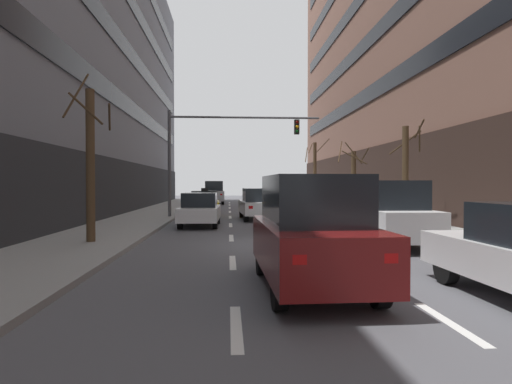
{
  "coord_description": "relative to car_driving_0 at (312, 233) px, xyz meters",
  "views": [
    {
      "loc": [
        -1.63,
        -14.04,
        1.99
      ],
      "look_at": [
        0.66,
        22.18,
        1.31
      ],
      "focal_mm": 30.79,
      "sensor_mm": 36.0,
      "label": 1
    }
  ],
  "objects": [
    {
      "name": "ground_plane",
      "position": [
        0.06,
        5.88,
        -1.07
      ],
      "size": [
        120.0,
        120.0,
        0.0
      ],
      "primitive_type": "plane",
      "color": "#515156"
    },
    {
      "name": "sidewalk_left",
      "position": [
        -6.33,
        5.88,
        -1.0
      ],
      "size": [
        3.65,
        80.0,
        0.14
      ],
      "primitive_type": "cube",
      "color": "gray",
      "rests_on": "ground"
    },
    {
      "name": "sidewalk_right",
      "position": [
        6.45,
        5.88,
        -1.0
      ],
      "size": [
        3.65,
        80.0,
        0.14
      ],
      "primitive_type": "cube",
      "color": "gray",
      "rests_on": "ground"
    },
    {
      "name": "lane_stripe_l1_s2",
      "position": [
        -1.46,
        -2.12,
        -1.06
      ],
      "size": [
        0.16,
        2.0,
        0.01
      ],
      "primitive_type": "cube",
      "color": "silver",
      "rests_on": "ground"
    },
    {
      "name": "lane_stripe_l1_s3",
      "position": [
        -1.46,
        2.88,
        -1.06
      ],
      "size": [
        0.16,
        2.0,
        0.01
      ],
      "primitive_type": "cube",
      "color": "silver",
      "rests_on": "ground"
    },
    {
      "name": "lane_stripe_l1_s4",
      "position": [
        -1.46,
        7.88,
        -1.06
      ],
      "size": [
        0.16,
        2.0,
        0.01
      ],
      "primitive_type": "cube",
      "color": "silver",
      "rests_on": "ground"
    },
    {
      "name": "lane_stripe_l1_s5",
      "position": [
        -1.46,
        12.88,
        -1.06
      ],
      "size": [
        0.16,
        2.0,
        0.01
      ],
      "primitive_type": "cube",
      "color": "silver",
      "rests_on": "ground"
    },
    {
      "name": "lane_stripe_l1_s6",
      "position": [
        -1.46,
        17.88,
        -1.06
      ],
      "size": [
        0.16,
        2.0,
        0.01
      ],
      "primitive_type": "cube",
      "color": "silver",
      "rests_on": "ground"
    },
    {
      "name": "lane_stripe_l1_s7",
      "position": [
        -1.46,
        22.88,
        -1.06
      ],
      "size": [
        0.16,
        2.0,
        0.01
      ],
      "primitive_type": "cube",
      "color": "silver",
      "rests_on": "ground"
    },
    {
      "name": "lane_stripe_l1_s8",
      "position": [
        -1.46,
        27.88,
        -1.06
      ],
      "size": [
        0.16,
        2.0,
        0.01
      ],
      "primitive_type": "cube",
      "color": "silver",
      "rests_on": "ground"
    },
    {
      "name": "lane_stripe_l1_s9",
      "position": [
        -1.46,
        32.88,
        -1.06
      ],
      "size": [
        0.16,
        2.0,
        0.01
      ],
      "primitive_type": "cube",
      "color": "silver",
      "rests_on": "ground"
    },
    {
      "name": "lane_stripe_l1_s10",
      "position": [
        -1.46,
        37.88,
        -1.06
      ],
      "size": [
        0.16,
        2.0,
        0.01
      ],
      "primitive_type": "cube",
      "color": "silver",
      "rests_on": "ground"
    },
    {
      "name": "lane_stripe_l2_s2",
      "position": [
        1.58,
        -2.12,
        -1.06
      ],
      "size": [
        0.16,
        2.0,
        0.01
      ],
      "primitive_type": "cube",
      "color": "silver",
      "rests_on": "ground"
    },
    {
      "name": "lane_stripe_l2_s3",
      "position": [
        1.58,
        2.88,
        -1.06
      ],
      "size": [
        0.16,
        2.0,
        0.01
      ],
      "primitive_type": "cube",
      "color": "silver",
      "rests_on": "ground"
    },
    {
      "name": "lane_stripe_l2_s4",
      "position": [
        1.58,
        7.88,
        -1.06
      ],
      "size": [
        0.16,
        2.0,
        0.01
      ],
      "primitive_type": "cube",
      "color": "silver",
      "rests_on": "ground"
    },
    {
      "name": "lane_stripe_l2_s5",
      "position": [
        1.58,
        12.88,
        -1.06
      ],
      "size": [
        0.16,
        2.0,
        0.01
      ],
      "primitive_type": "cube",
      "color": "silver",
      "rests_on": "ground"
    },
    {
      "name": "lane_stripe_l2_s6",
      "position": [
        1.58,
        17.88,
        -1.06
      ],
      "size": [
        0.16,
        2.0,
        0.01
      ],
      "primitive_type": "cube",
      "color": "silver",
      "rests_on": "ground"
    },
    {
      "name": "lane_stripe_l2_s7",
      "position": [
        1.58,
        22.88,
        -1.06
      ],
      "size": [
        0.16,
        2.0,
        0.01
      ],
      "primitive_type": "cube",
      "color": "silver",
      "rests_on": "ground"
    },
    {
      "name": "lane_stripe_l2_s8",
      "position": [
        1.58,
        27.88,
        -1.06
      ],
      "size": [
        0.16,
        2.0,
        0.01
      ],
      "primitive_type": "cube",
      "color": "silver",
      "rests_on": "ground"
    },
    {
      "name": "lane_stripe_l2_s9",
      "position": [
        1.58,
        32.88,
        -1.06
      ],
      "size": [
        0.16,
        2.0,
        0.01
      ],
      "primitive_type": "cube",
      "color": "silver",
      "rests_on": "ground"
    },
    {
      "name": "lane_stripe_l2_s10",
      "position": [
        1.58,
        37.88,
        -1.06
      ],
      "size": [
        0.16,
        2.0,
        0.01
      ],
      "primitive_type": "cube",
      "color": "silver",
      "rests_on": "ground"
    },
    {
      "name": "car_driving_0",
      "position": [
        0.0,
        0.0,
        0.0
      ],
      "size": [
        1.96,
        4.47,
        2.14
      ],
      "color": "black",
      "rests_on": "ground"
    },
    {
      "name": "taxi_driving_1",
      "position": [
        -3.0,
        18.61,
        -0.3
      ],
      "size": [
        1.85,
        4.2,
        1.73
      ],
      "color": "black",
      "rests_on": "ground"
    },
    {
      "name": "car_driving_2",
      "position": [
        -2.97,
        34.95,
        0.05
      ],
      "size": [
        2.07,
        4.7,
        2.25
      ],
      "color": "black",
      "rests_on": "ground"
    },
    {
      "name": "car_driving_3",
      "position": [
        0.12,
        16.09,
        -0.21
      ],
      "size": [
        2.16,
        4.71,
        1.73
      ],
      "color": "black",
      "rests_on": "ground"
    },
    {
      "name": "car_driving_4",
      "position": [
        -2.89,
        12.34,
        -0.3
      ],
      "size": [
        1.84,
        4.22,
        1.57
      ],
      "color": "black",
      "rests_on": "ground"
    },
    {
      "name": "car_parked_1",
      "position": [
        3.57,
        5.5,
        -0.03
      ],
      "size": [
        1.83,
        4.32,
        2.09
      ],
      "color": "black",
      "rests_on": "ground"
    },
    {
      "name": "car_parked_2",
      "position": [
        3.58,
        10.47,
        -0.26
      ],
      "size": [
        1.93,
        4.4,
        1.63
      ],
      "color": "black",
      "rests_on": "ground"
    },
    {
      "name": "car_parked_3",
      "position": [
        3.57,
        16.63,
        -0.27
      ],
      "size": [
        1.84,
        4.35,
        1.63
      ],
      "color": "black",
      "rests_on": "ground"
    },
    {
      "name": "traffic_signal_0",
      "position": [
        -2.21,
        16.96,
        3.3
      ],
      "size": [
        8.65,
        0.35,
        6.0
      ],
      "color": "#4C4C51",
      "rests_on": "sidewalk_left"
    },
    {
      "name": "street_tree_0",
      "position": [
        6.07,
        18.21,
        1.15
      ],
      "size": [
        1.85,
        2.0,
        4.55
      ],
      "color": "#4C3823",
      "rests_on": "sidewalk_right"
    },
    {
      "name": "street_tree_1",
      "position": [
        6.11,
        10.39,
        1.35
      ],
      "size": [
        1.31,
        1.7,
        4.56
      ],
      "color": "#4C3823",
      "rests_on": "sidewalk_right"
    },
    {
      "name": "street_tree_2",
      "position": [
        -5.97,
        6.14,
        1.61
      ],
      "size": [
        1.53,
        1.34,
        5.52
      ],
      "color": "#4C3823",
      "rests_on": "sidewalk_left"
    },
    {
      "name": "street_tree_3",
      "position": [
        6.08,
        30.28,
        1.94
      ],
      "size": [
        2.25,
        1.81,
        5.84
      ],
      "color": "#4C3823",
      "rests_on": "sidewalk_right"
    }
  ]
}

